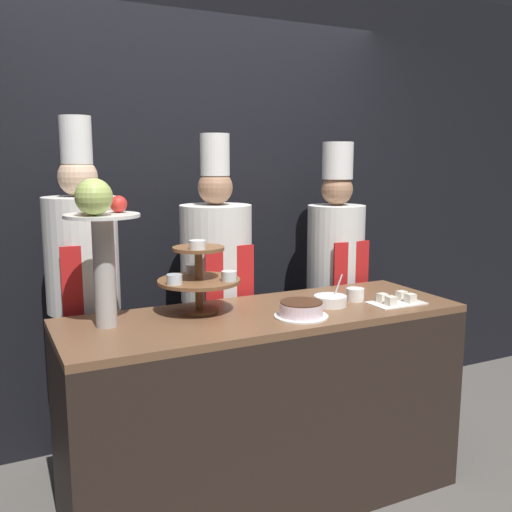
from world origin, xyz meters
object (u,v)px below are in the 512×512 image
at_px(tiered_stand, 199,276).
at_px(chef_left, 84,289).
at_px(chef_center_left, 217,285).
at_px(cake_round, 301,310).
at_px(cake_square_tray, 396,300).
at_px(chef_center_right, 335,272).
at_px(serving_bowl_near, 330,301).
at_px(fruit_pedestal, 100,231).
at_px(cup_white, 355,294).

height_order(tiered_stand, chef_left, chef_left).
height_order(tiered_stand, chef_center_left, chef_center_left).
xyz_separation_m(cake_round, chef_left, (-0.84, 0.72, 0.03)).
height_order(tiered_stand, cake_square_tray, tiered_stand).
xyz_separation_m(chef_left, chef_center_right, (1.50, 0.00, -0.04)).
bearing_deg(serving_bowl_near, fruit_pedestal, 173.98).
bearing_deg(chef_left, fruit_pedestal, -90.04).
distance_m(cake_square_tray, serving_bowl_near, 0.34).
bearing_deg(serving_bowl_near, chef_center_left, 120.05).
bearing_deg(cake_round, serving_bowl_near, 25.85).
height_order(fruit_pedestal, serving_bowl_near, fruit_pedestal).
bearing_deg(cake_square_tray, tiered_stand, 163.64).
distance_m(cup_white, serving_bowl_near, 0.17).
height_order(cake_square_tray, chef_center_left, chef_center_left).
bearing_deg(tiered_stand, cake_round, -35.57).
relative_size(cake_round, chef_center_left, 0.14).
bearing_deg(cup_white, cake_square_tray, -42.98).
bearing_deg(tiered_stand, cup_white, -9.82).
bearing_deg(tiered_stand, serving_bowl_near, -14.93).
xyz_separation_m(cake_square_tray, chef_center_right, (0.12, 0.72, 0.01)).
bearing_deg(cup_white, chef_center_left, 131.96).
distance_m(tiered_stand, chef_left, 0.64).
xyz_separation_m(tiered_stand, cup_white, (0.79, -0.14, -0.14)).
relative_size(tiered_stand, chef_left, 0.21).
relative_size(cake_round, cake_square_tray, 0.92).
bearing_deg(fruit_pedestal, chef_left, 89.96).
xyz_separation_m(cake_round, serving_bowl_near, (0.23, 0.11, -0.01)).
bearing_deg(cake_round, chef_left, 139.31).
xyz_separation_m(chef_center_left, chef_center_right, (0.79, 0.00, 0.01)).
relative_size(serving_bowl_near, chef_left, 0.09).
bearing_deg(fruit_pedestal, chef_center_left, 34.59).
distance_m(cup_white, chef_center_right, 0.64).
bearing_deg(chef_center_right, cake_round, -132.96).
relative_size(cake_round, chef_center_right, 0.14).
distance_m(cake_square_tray, chef_center_left, 0.98).
relative_size(fruit_pedestal, cake_round, 2.56).
bearing_deg(cake_round, chef_center_right, 47.04).
distance_m(cup_white, chef_left, 1.36).
xyz_separation_m(cake_round, chef_center_right, (0.67, 0.72, -0.01)).
height_order(chef_left, chef_center_right, chef_left).
relative_size(cup_white, chef_center_right, 0.05).
bearing_deg(chef_center_right, serving_bowl_near, -125.83).
xyz_separation_m(cake_square_tray, chef_center_left, (-0.67, 0.72, -0.00)).
xyz_separation_m(tiered_stand, chef_left, (-0.45, 0.44, -0.11)).
distance_m(fruit_pedestal, cup_white, 1.29).
bearing_deg(fruit_pedestal, cup_white, -3.89).
bearing_deg(chef_center_right, tiered_stand, -157.29).
height_order(cake_round, chef_center_left, chef_center_left).
bearing_deg(chef_left, cake_round, -40.69).
height_order(fruit_pedestal, chef_center_right, chef_center_right).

